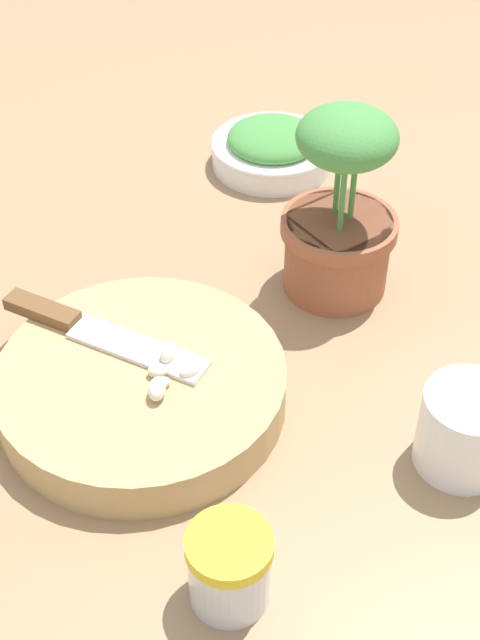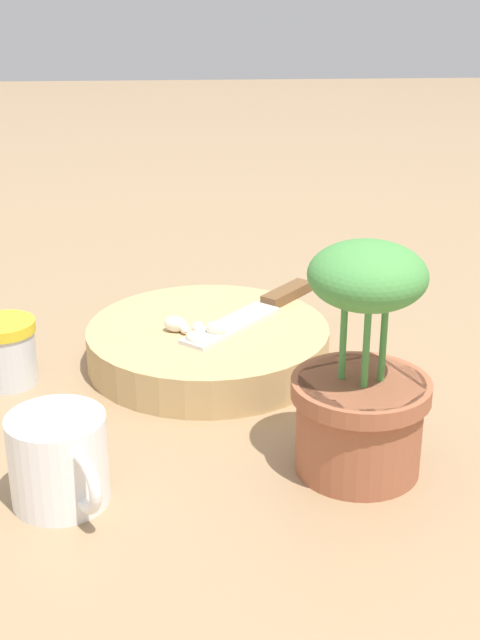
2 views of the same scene
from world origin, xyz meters
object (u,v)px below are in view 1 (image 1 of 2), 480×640
object	(u,v)px
herb_bowl	(272,148)
coffee_mug	(467,428)
potted_herb	(340,217)
chef_knife	(91,330)
spice_jar	(229,568)
cutting_board	(142,387)
garlic_cloves	(167,372)

from	to	relation	value
herb_bowl	coffee_mug	distance (m)	0.52
potted_herb	herb_bowl	bearing A→B (deg)	-178.91
chef_knife	coffee_mug	bearing A→B (deg)	98.31
herb_bowl	spice_jar	distance (m)	0.63
coffee_mug	chef_knife	bearing A→B (deg)	-121.95
cutting_board	chef_knife	world-z (taller)	chef_knife
spice_jar	coffee_mug	distance (m)	0.25
garlic_cloves	coffee_mug	world-z (taller)	coffee_mug
herb_bowl	coffee_mug	xyz separation A→B (m)	(0.52, 0.04, 0.01)
spice_jar	coffee_mug	xyz separation A→B (m)	(-0.09, 0.23, 0.00)
coffee_mug	spice_jar	bearing A→B (deg)	-69.41
chef_knife	spice_jar	distance (m)	0.29
herb_bowl	coffee_mug	world-z (taller)	coffee_mug
potted_herb	cutting_board	bearing A→B (deg)	-60.86
herb_bowl	potted_herb	xyz separation A→B (m)	(0.26, 0.00, 0.07)
cutting_board	chef_knife	distance (m)	0.08
chef_knife	coffee_mug	distance (m)	0.36
chef_knife	herb_bowl	distance (m)	0.42
chef_knife	herb_bowl	size ratio (longest dim) A/B	1.17
potted_herb	garlic_cloves	bearing A→B (deg)	-55.11
chef_knife	garlic_cloves	bearing A→B (deg)	79.22
cutting_board	potted_herb	world-z (taller)	potted_herb
chef_knife	potted_herb	bearing A→B (deg)	144.38
herb_bowl	potted_herb	size ratio (longest dim) A/B	0.75
chef_knife	coffee_mug	xyz separation A→B (m)	(0.19, 0.31, -0.01)
cutting_board	garlic_cloves	size ratio (longest dim) A/B	3.74
cutting_board	coffee_mug	bearing A→B (deg)	64.00
chef_knife	spice_jar	bearing A→B (deg)	55.47
garlic_cloves	herb_bowl	xyz separation A→B (m)	(-0.40, 0.20, -0.03)
chef_knife	spice_jar	world-z (taller)	spice_jar
cutting_board	herb_bowl	world-z (taller)	herb_bowl
cutting_board	garlic_cloves	bearing A→B (deg)	55.08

